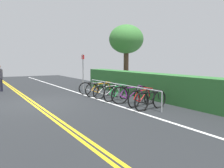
{
  "coord_description": "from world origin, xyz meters",
  "views": [
    {
      "loc": [
        10.61,
        -2.19,
        1.89
      ],
      "look_at": [
        2.22,
        2.64,
        0.9
      ],
      "focal_mm": 38.79,
      "sensor_mm": 36.0,
      "label": 1
    }
  ],
  "objects_px": {
    "bicycle_3": "(117,93)",
    "bicycle_2": "(109,91)",
    "bicycle_5": "(142,97)",
    "tree_near_left": "(126,40)",
    "bicycle_0": "(95,88)",
    "bicycle_1": "(101,89)",
    "bike_rack": "(119,88)",
    "sign_post_near": "(83,69)",
    "bicycle_4": "(131,95)",
    "bicycle_6": "(151,100)"
  },
  "relations": [
    {
      "from": "bicycle_1",
      "to": "bicycle_5",
      "type": "height_order",
      "value": "bicycle_1"
    },
    {
      "from": "bicycle_0",
      "to": "bicycle_4",
      "type": "relative_size",
      "value": 0.98
    },
    {
      "from": "bike_rack",
      "to": "bicycle_0",
      "type": "distance_m",
      "value": 2.37
    },
    {
      "from": "bicycle_2",
      "to": "sign_post_near",
      "type": "relative_size",
      "value": 0.8
    },
    {
      "from": "bicycle_1",
      "to": "sign_post_near",
      "type": "distance_m",
      "value": 2.41
    },
    {
      "from": "bicycle_1",
      "to": "bicycle_2",
      "type": "relative_size",
      "value": 1.02
    },
    {
      "from": "bicycle_0",
      "to": "bicycle_2",
      "type": "height_order",
      "value": "bicycle_0"
    },
    {
      "from": "bicycle_5",
      "to": "bicycle_6",
      "type": "distance_m",
      "value": 0.75
    },
    {
      "from": "bicycle_4",
      "to": "tree_near_left",
      "type": "relative_size",
      "value": 0.41
    },
    {
      "from": "bicycle_0",
      "to": "bicycle_4",
      "type": "bearing_deg",
      "value": 3.05
    },
    {
      "from": "bicycle_4",
      "to": "bicycle_5",
      "type": "bearing_deg",
      "value": 2.78
    },
    {
      "from": "bicycle_6",
      "to": "sign_post_near",
      "type": "height_order",
      "value": "sign_post_near"
    },
    {
      "from": "bicycle_5",
      "to": "tree_near_left",
      "type": "relative_size",
      "value": 0.39
    },
    {
      "from": "bicycle_3",
      "to": "bicycle_1",
      "type": "bearing_deg",
      "value": -178.06
    },
    {
      "from": "bicycle_1",
      "to": "sign_post_near",
      "type": "relative_size",
      "value": 0.82
    },
    {
      "from": "bicycle_4",
      "to": "bicycle_2",
      "type": "bearing_deg",
      "value": -176.11
    },
    {
      "from": "bicycle_0",
      "to": "bicycle_2",
      "type": "distance_m",
      "value": 1.49
    },
    {
      "from": "bike_rack",
      "to": "bicycle_1",
      "type": "height_order",
      "value": "bike_rack"
    },
    {
      "from": "bicycle_5",
      "to": "sign_post_near",
      "type": "distance_m",
      "value": 5.46
    },
    {
      "from": "bicycle_5",
      "to": "bicycle_6",
      "type": "bearing_deg",
      "value": -11.32
    },
    {
      "from": "bicycle_4",
      "to": "sign_post_near",
      "type": "xyz_separation_m",
      "value": [
        -4.63,
        -0.25,
        0.96
      ]
    },
    {
      "from": "bicycle_4",
      "to": "bicycle_6",
      "type": "height_order",
      "value": "bicycle_4"
    },
    {
      "from": "bicycle_1",
      "to": "bicycle_2",
      "type": "xyz_separation_m",
      "value": [
        0.69,
        0.09,
        -0.04
      ]
    },
    {
      "from": "bicycle_0",
      "to": "sign_post_near",
      "type": "distance_m",
      "value": 1.72
    },
    {
      "from": "sign_post_near",
      "to": "bike_rack",
      "type": "bearing_deg",
      "value": 2.81
    },
    {
      "from": "bicycle_0",
      "to": "bicycle_1",
      "type": "xyz_separation_m",
      "value": [
        0.8,
        -0.03,
        0.02
      ]
    },
    {
      "from": "bike_rack",
      "to": "bicycle_2",
      "type": "distance_m",
      "value": 0.91
    },
    {
      "from": "bicycle_2",
      "to": "bicycle_3",
      "type": "distance_m",
      "value": 0.81
    },
    {
      "from": "bicycle_6",
      "to": "bicycle_0",
      "type": "bearing_deg",
      "value": -179.27
    },
    {
      "from": "bicycle_2",
      "to": "bicycle_5",
      "type": "relative_size",
      "value": 1.05
    },
    {
      "from": "bicycle_6",
      "to": "tree_near_left",
      "type": "bearing_deg",
      "value": 153.24
    },
    {
      "from": "bicycle_1",
      "to": "bicycle_2",
      "type": "distance_m",
      "value": 0.7
    },
    {
      "from": "bike_rack",
      "to": "tree_near_left",
      "type": "height_order",
      "value": "tree_near_left"
    },
    {
      "from": "bike_rack",
      "to": "bicycle_2",
      "type": "xyz_separation_m",
      "value": [
        -0.87,
        -0.06,
        -0.26
      ]
    },
    {
      "from": "bicycle_0",
      "to": "bicycle_5",
      "type": "distance_m",
      "value": 3.96
    },
    {
      "from": "bicycle_1",
      "to": "bicycle_6",
      "type": "height_order",
      "value": "bicycle_6"
    },
    {
      "from": "tree_near_left",
      "to": "bike_rack",
      "type": "bearing_deg",
      "value": -36.11
    },
    {
      "from": "bicycle_1",
      "to": "bicycle_5",
      "type": "xyz_separation_m",
      "value": [
        3.16,
        0.24,
        -0.0
      ]
    },
    {
      "from": "bike_rack",
      "to": "bicycle_1",
      "type": "xyz_separation_m",
      "value": [
        -1.56,
        -0.14,
        -0.22
      ]
    },
    {
      "from": "bicycle_0",
      "to": "bicycle_4",
      "type": "distance_m",
      "value": 3.23
    },
    {
      "from": "bicycle_1",
      "to": "bicycle_4",
      "type": "bearing_deg",
      "value": 4.83
    },
    {
      "from": "bike_rack",
      "to": "bicycle_6",
      "type": "bearing_deg",
      "value": -1.24
    },
    {
      "from": "bicycle_1",
      "to": "bicycle_2",
      "type": "bearing_deg",
      "value": 7.16
    },
    {
      "from": "bicycle_2",
      "to": "tree_near_left",
      "type": "bearing_deg",
      "value": 138.16
    },
    {
      "from": "bicycle_1",
      "to": "bicycle_3",
      "type": "xyz_separation_m",
      "value": [
        1.5,
        0.05,
        0.0
      ]
    },
    {
      "from": "bicycle_3",
      "to": "bicycle_2",
      "type": "bearing_deg",
      "value": 177.4
    },
    {
      "from": "bicycle_0",
      "to": "bicycle_2",
      "type": "bearing_deg",
      "value": 2.06
    },
    {
      "from": "bicycle_3",
      "to": "sign_post_near",
      "type": "height_order",
      "value": "sign_post_near"
    },
    {
      "from": "bicycle_0",
      "to": "bicycle_4",
      "type": "xyz_separation_m",
      "value": [
        3.22,
        0.17,
        0.03
      ]
    },
    {
      "from": "bicycle_4",
      "to": "bicycle_3",
      "type": "bearing_deg",
      "value": -170.57
    }
  ]
}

